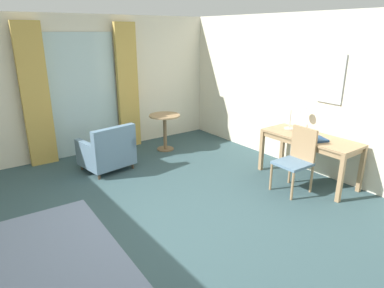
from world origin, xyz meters
name	(u,v)px	position (x,y,z in m)	size (l,w,h in m)	color
ground	(162,233)	(0.00, 0.00, -0.05)	(6.69, 7.12, 0.10)	#334C51
wall_back	(67,88)	(0.00, 3.30, 1.29)	(6.29, 0.12, 2.59)	silver
wall_right	(325,96)	(3.09, 0.00, 1.29)	(0.12, 6.72, 2.59)	silver
balcony_glass_door	(84,95)	(0.27, 3.22, 1.14)	(1.28, 0.02, 2.28)	silver
curtain_panel_left	(36,96)	(-0.59, 3.12, 1.23)	(0.45, 0.10, 2.46)	tan
curtain_panel_right	(128,87)	(1.13, 3.12, 1.23)	(0.42, 0.10, 2.46)	tan
writing_desk	(310,142)	(2.64, -0.12, 0.65)	(0.62, 1.52, 0.74)	tan
desk_chair	(297,157)	(2.20, -0.24, 0.53)	(0.47, 0.45, 0.96)	slate
desk_lamp	(299,113)	(2.81, 0.25, 1.01)	(0.30, 0.30, 0.45)	#B7B2A8
closed_book	(317,139)	(2.55, -0.30, 0.75)	(0.23, 0.26, 0.03)	navy
armchair_by_window	(108,152)	(0.23, 2.14, 0.33)	(0.87, 0.80, 0.81)	slate
round_cafe_table	(165,124)	(1.58, 2.47, 0.53)	(0.61, 0.61, 0.72)	tan
wall_mirror	(331,79)	(3.01, -0.12, 1.59)	(0.02, 0.42, 0.75)	silver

